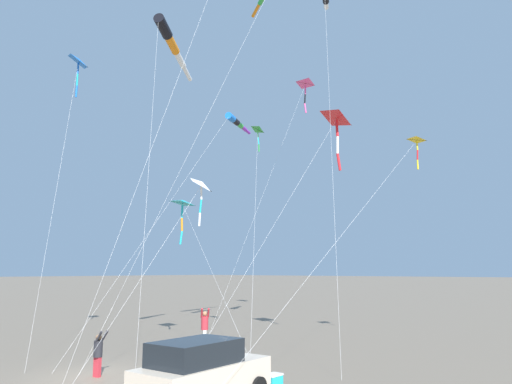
{
  "coord_description": "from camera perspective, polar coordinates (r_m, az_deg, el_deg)",
  "views": [
    {
      "loc": [
        -10.87,
        -16.67,
        3.87
      ],
      "look_at": [
        8.96,
        -0.31,
        7.96
      ],
      "focal_mm": 34.59,
      "sensor_mm": 36.0,
      "label": 1
    }
  ],
  "objects": [
    {
      "name": "kite_delta_white_trailing",
      "position": [
        43.69,
        5.74,
        12.34
      ],
      "size": [
        13.81,
        2.4,
        20.12
      ],
      "color": "#EF4C93",
      "rests_on": "ground_plane"
    },
    {
      "name": "parked_car",
      "position": [
        15.45,
        -6.38,
        -19.88
      ],
      "size": [
        4.39,
        2.24,
        1.85
      ],
      "color": "beige",
      "rests_on": "ground_plane"
    },
    {
      "name": "kite_delta_purple_drifting",
      "position": [
        27.01,
        18.05,
        5.68
      ],
      "size": [
        16.09,
        1.1,
        10.78
      ],
      "color": "yellow",
      "rests_on": "ground_plane"
    },
    {
      "name": "kite_delta_magenta_far_left",
      "position": [
        27.61,
        -8.46,
        -1.33
      ],
      "size": [
        6.61,
        11.28,
        7.83
      ],
      "color": "#1EB7C6",
      "rests_on": "ground_plane"
    },
    {
      "name": "kite_delta_black_fish_shape",
      "position": [
        18.79,
        -6.29,
        0.75
      ],
      "size": [
        5.65,
        1.17,
        7.39
      ],
      "color": "white",
      "rests_on": "ground_plane"
    },
    {
      "name": "kite_windsock_long_streamer_right",
      "position": [
        32.48,
        -2.31,
        8.05
      ],
      "size": [
        15.38,
        3.33,
        13.7
      ],
      "color": "blue",
      "rests_on": "ground_plane"
    },
    {
      "name": "kite_delta_orange_high_right",
      "position": [
        28.25,
        -19.78,
        13.92
      ],
      "size": [
        4.27,
        4.24,
        15.05
      ],
      "color": "blue",
      "rests_on": "ground_plane"
    },
    {
      "name": "kite_delta_small_distant",
      "position": [
        26.95,
        9.37,
        8.38
      ],
      "size": [
        11.71,
        2.26,
        12.41
      ],
      "color": "red",
      "rests_on": "ground_plane"
    },
    {
      "name": "ground_plane",
      "position": [
        20.27,
        -18.13,
        -19.63
      ],
      "size": [
        600.0,
        600.0,
        0.0
      ],
      "primitive_type": "plane",
      "color": "#756654"
    },
    {
      "name": "cooler_box",
      "position": [
        17.75,
        2.0,
        -20.93
      ],
      "size": [
        0.62,
        0.42,
        0.42
      ],
      "color": "#1EB7C6",
      "rests_on": "ground_plane"
    },
    {
      "name": "kite_windsock_striped_overhead",
      "position": [
        26.31,
        -9.79,
        16.67
      ],
      "size": [
        7.93,
        6.37,
        15.83
      ],
      "color": "black",
      "rests_on": "ground_plane"
    },
    {
      "name": "person_child_green_jacket",
      "position": [
        19.99,
        -17.79,
        -17.15
      ],
      "size": [
        0.44,
        0.54,
        1.67
      ],
      "color": "#B72833",
      "rests_on": "ground_plane"
    },
    {
      "name": "person_adult_flyer",
      "position": [
        26.64,
        -5.96,
        -15.06
      ],
      "size": [
        0.68,
        0.69,
        1.94
      ],
      "color": "silver",
      "rests_on": "ground_plane"
    },
    {
      "name": "kite_delta_red_high_left",
      "position": [
        28.64,
        0.24,
        7.1
      ],
      "size": [
        9.14,
        7.21,
        12.16
      ],
      "color": "green",
      "rests_on": "ground_plane"
    }
  ]
}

